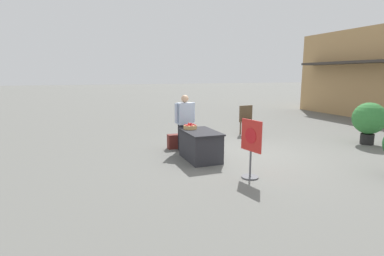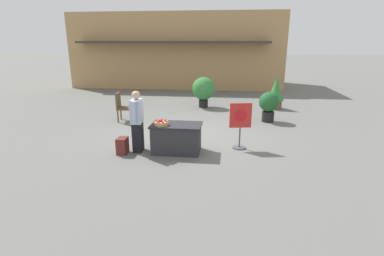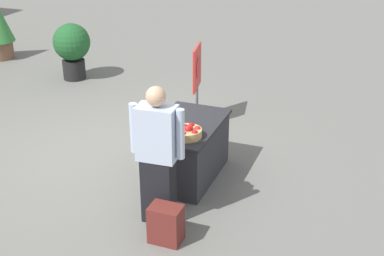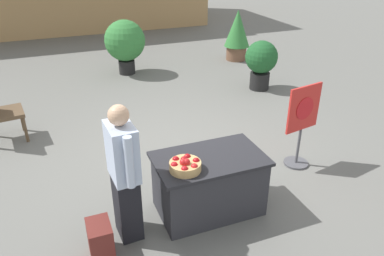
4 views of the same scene
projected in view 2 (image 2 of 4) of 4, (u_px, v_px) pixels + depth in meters
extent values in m
plane|color=slate|center=(185.00, 136.00, 9.09)|extent=(120.00, 120.00, 0.00)
cube|color=tan|center=(179.00, 50.00, 19.30)|extent=(12.66, 4.69, 4.39)
cube|color=#38332D|center=(171.00, 42.00, 16.49)|extent=(10.76, 0.90, 0.12)
cube|color=#2D2D33|center=(177.00, 139.00, 7.75)|extent=(1.21, 0.74, 0.71)
cube|color=#242428|center=(176.00, 125.00, 7.65)|extent=(1.29, 0.79, 0.04)
cylinder|color=tan|center=(161.00, 123.00, 7.53)|extent=(0.35, 0.35, 0.10)
sphere|color=#A30F14|center=(166.00, 122.00, 7.49)|extent=(0.08, 0.08, 0.08)
sphere|color=#A30F14|center=(165.00, 121.00, 7.61)|extent=(0.08, 0.08, 0.08)
sphere|color=#A30F14|center=(159.00, 121.00, 7.62)|extent=(0.08, 0.08, 0.08)
sphere|color=red|center=(156.00, 122.00, 7.53)|extent=(0.08, 0.08, 0.08)
sphere|color=red|center=(158.00, 123.00, 7.41)|extent=(0.08, 0.08, 0.08)
sphere|color=red|center=(163.00, 123.00, 7.41)|extent=(0.08, 0.08, 0.08)
sphere|color=red|center=(161.00, 121.00, 7.48)|extent=(0.08, 0.08, 0.08)
sphere|color=red|center=(160.00, 121.00, 7.49)|extent=(0.08, 0.08, 0.08)
sphere|color=#A30F14|center=(161.00, 120.00, 7.53)|extent=(0.08, 0.08, 0.08)
cube|color=black|center=(138.00, 137.00, 7.80)|extent=(0.26, 0.35, 0.77)
cube|color=silver|center=(137.00, 111.00, 7.61)|extent=(0.29, 0.44, 0.60)
sphere|color=tan|center=(136.00, 95.00, 7.49)|extent=(0.21, 0.21, 0.21)
cylinder|color=silver|center=(139.00, 108.00, 7.85)|extent=(0.09, 0.09, 0.56)
cylinder|color=silver|center=(134.00, 113.00, 7.35)|extent=(0.09, 0.09, 0.56)
cube|color=maroon|center=(122.00, 146.00, 7.66)|extent=(0.24, 0.34, 0.42)
cylinder|color=#4C4C51|center=(239.00, 148.00, 8.10)|extent=(0.36, 0.36, 0.03)
cylinder|color=#4C4C51|center=(240.00, 137.00, 8.02)|extent=(0.04, 0.04, 0.55)
cube|color=red|center=(241.00, 115.00, 7.85)|extent=(0.58, 0.14, 0.66)
cylinder|color=red|center=(241.00, 116.00, 7.83)|extent=(0.32, 0.07, 0.33)
cylinder|color=brown|center=(134.00, 113.00, 11.02)|extent=(0.05, 0.05, 0.44)
cylinder|color=brown|center=(131.00, 116.00, 10.57)|extent=(0.05, 0.05, 0.44)
cylinder|color=brown|center=(121.00, 113.00, 11.02)|extent=(0.05, 0.05, 0.44)
cylinder|color=brown|center=(118.00, 116.00, 10.57)|extent=(0.05, 0.05, 0.44)
cube|color=brown|center=(126.00, 108.00, 10.73)|extent=(0.62, 0.62, 0.06)
cube|color=brown|center=(118.00, 100.00, 10.64)|extent=(0.13, 0.55, 0.53)
cylinder|color=black|center=(203.00, 103.00, 13.04)|extent=(0.39, 0.39, 0.33)
sphere|color=#337A38|center=(204.00, 89.00, 12.86)|extent=(0.98, 0.98, 0.98)
cylinder|color=brown|center=(275.00, 104.00, 12.74)|extent=(0.54, 0.54, 0.38)
cone|color=#337A38|center=(276.00, 89.00, 12.55)|extent=(0.68, 0.68, 0.96)
cylinder|color=black|center=(268.00, 116.00, 10.72)|extent=(0.43, 0.43, 0.37)
sphere|color=#1E5628|center=(269.00, 102.00, 10.57)|extent=(0.70, 0.70, 0.70)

